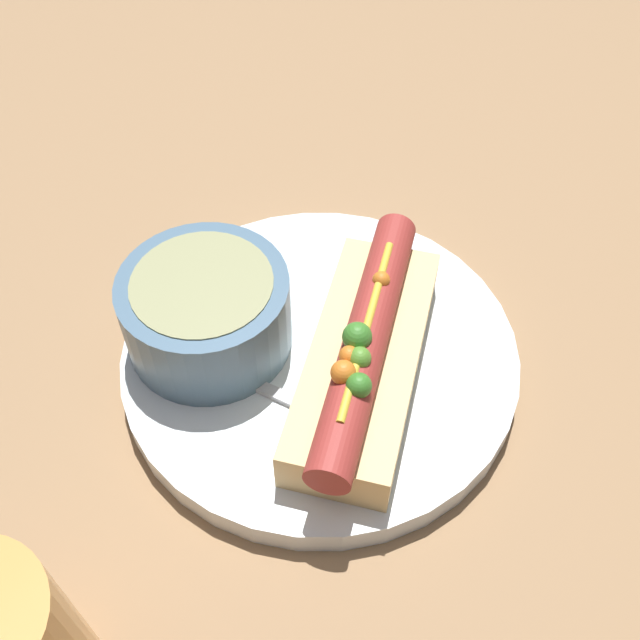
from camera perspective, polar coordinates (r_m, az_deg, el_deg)
ground_plane at (r=0.51m, az=0.00°, el=-3.50°), size 4.00×4.00×0.00m
dinner_plate at (r=0.50m, az=0.00°, el=-2.84°), size 0.26×0.26×0.02m
hot_dog at (r=0.46m, az=3.50°, el=-2.62°), size 0.19×0.13×0.06m
soup_bowl at (r=0.48m, az=-8.67°, el=0.84°), size 0.11×0.11×0.06m
spoon at (r=0.48m, az=-7.23°, el=-3.81°), size 0.05×0.15×0.01m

